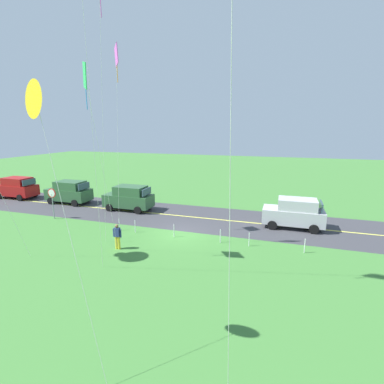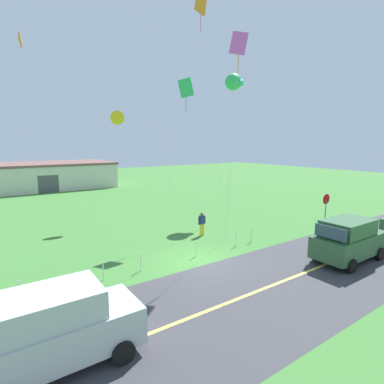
% 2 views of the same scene
% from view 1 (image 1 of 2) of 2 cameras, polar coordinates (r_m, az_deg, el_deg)
% --- Properties ---
extents(ground_plane, '(120.00, 120.00, 0.10)m').
position_cam_1_polar(ground_plane, '(20.49, -2.20, -8.51)').
color(ground_plane, '#3D7533').
extents(asphalt_road, '(120.00, 7.00, 0.00)m').
position_cam_1_polar(asphalt_road, '(24.05, 1.06, -5.12)').
color(asphalt_road, '#38383D').
rests_on(asphalt_road, ground).
extents(road_centre_stripe, '(120.00, 0.16, 0.00)m').
position_cam_1_polar(road_centre_stripe, '(24.05, 1.06, -5.11)').
color(road_centre_stripe, '#E5E04C').
rests_on(road_centre_stripe, asphalt_road).
extents(car_suv_foreground, '(4.40, 2.12, 2.24)m').
position_cam_1_polar(car_suv_foreground, '(26.58, -12.49, -1.12)').
color(car_suv_foreground, '#2D5633').
rests_on(car_suv_foreground, ground).
extents(car_parked_east_near, '(4.40, 2.12, 2.24)m').
position_cam_1_polar(car_parked_east_near, '(30.85, -23.37, 0.02)').
color(car_parked_east_near, '#2D5633').
rests_on(car_parked_east_near, ground).
extents(car_parked_east_far, '(4.40, 2.12, 2.24)m').
position_cam_1_polar(car_parked_east_far, '(35.75, -31.67, 0.78)').
color(car_parked_east_far, maroon).
rests_on(car_parked_east_far, ground).
extents(car_parked_west_near, '(4.40, 2.12, 2.24)m').
position_cam_1_polar(car_parked_west_near, '(22.68, 19.79, -3.96)').
color(car_parked_west_near, '#B7B7BC').
rests_on(car_parked_west_near, ground).
extents(stop_sign, '(0.76, 0.08, 2.56)m').
position_cam_1_polar(stop_sign, '(25.95, -26.21, -1.00)').
color(stop_sign, gray).
rests_on(stop_sign, ground).
extents(person_adult_near, '(0.58, 0.22, 1.60)m').
position_cam_1_polar(person_adult_near, '(18.33, -14.73, -8.48)').
color(person_adult_near, yellow).
rests_on(person_adult_near, ground).
extents(kite_red_low, '(0.83, 2.35, 10.54)m').
position_cam_1_polar(kite_red_low, '(15.78, -20.57, 20.32)').
color(kite_red_low, silver).
rests_on(kite_red_low, ground).
extents(kite_yellow_high, '(0.76, 1.23, 12.43)m').
position_cam_1_polar(kite_yellow_high, '(19.96, -14.90, 24.28)').
color(kite_yellow_high, silver).
rests_on(kite_yellow_high, ground).
extents(kite_cyan_top, '(2.92, 1.26, 8.69)m').
position_cam_1_polar(kite_cyan_top, '(9.50, -28.73, 15.79)').
color(kite_cyan_top, silver).
rests_on(kite_cyan_top, ground).
extents(fence_post_0, '(0.05, 0.05, 0.90)m').
position_cam_1_polar(fence_post_0, '(18.64, 21.65, -9.99)').
color(fence_post_0, silver).
rests_on(fence_post_0, ground).
extents(fence_post_1, '(0.05, 0.05, 0.90)m').
position_cam_1_polar(fence_post_1, '(18.65, 11.36, -9.30)').
color(fence_post_1, silver).
rests_on(fence_post_1, ground).
extents(fence_post_2, '(0.05, 0.05, 0.90)m').
position_cam_1_polar(fence_post_2, '(18.91, 5.71, -8.79)').
color(fence_post_2, silver).
rests_on(fence_post_2, ground).
extents(fence_post_3, '(0.05, 0.05, 0.90)m').
position_cam_1_polar(fence_post_3, '(19.78, -3.63, -7.76)').
color(fence_post_3, silver).
rests_on(fence_post_3, ground).
extents(fence_post_4, '(0.05, 0.05, 0.90)m').
position_cam_1_polar(fence_post_4, '(21.01, -11.33, -6.76)').
color(fence_post_4, silver).
rests_on(fence_post_4, ground).
extents(fence_post_5, '(0.05, 0.05, 0.90)m').
position_cam_1_polar(fence_post_5, '(21.64, -14.36, -6.33)').
color(fence_post_5, silver).
rests_on(fence_post_5, ground).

